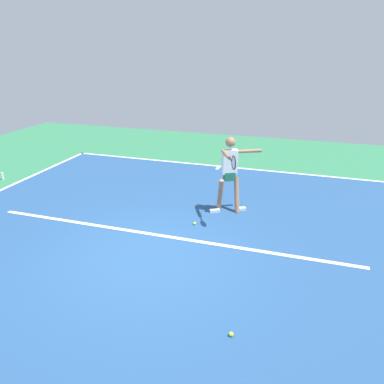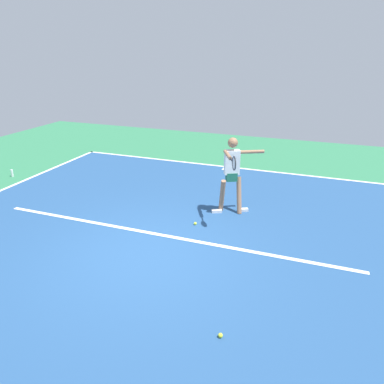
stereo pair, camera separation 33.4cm
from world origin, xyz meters
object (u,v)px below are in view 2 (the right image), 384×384
tennis_ball_near_player (220,335)px  water_bottle (12,173)px  tennis_ball_near_service_line (195,223)px  tennis_player (232,171)px

tennis_ball_near_player → water_bottle: 8.87m
tennis_ball_near_service_line → water_bottle: bearing=-9.9°
tennis_player → water_bottle: size_ratio=8.32×
tennis_player → tennis_ball_near_service_line: (0.57, 0.91, -1.02)m
tennis_player → water_bottle: tennis_player is taller
tennis_ball_near_service_line → tennis_ball_near_player: same height
tennis_ball_near_service_line → tennis_ball_near_player: size_ratio=1.00×
tennis_player → tennis_ball_near_service_line: bearing=31.0°
tennis_ball_near_service_line → water_bottle: 6.45m
tennis_ball_near_player → water_bottle: water_bottle is taller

